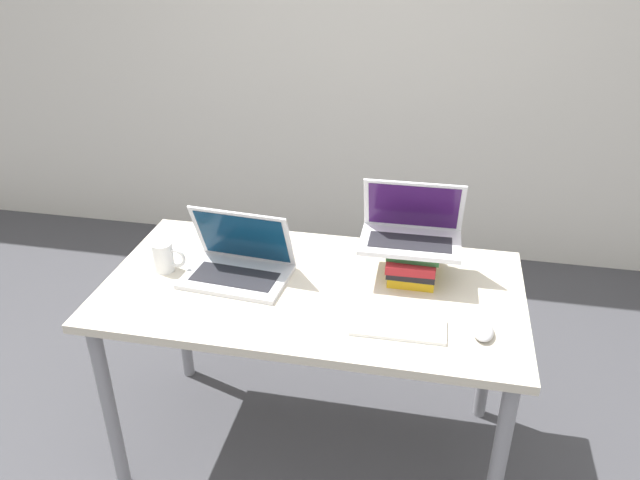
{
  "coord_description": "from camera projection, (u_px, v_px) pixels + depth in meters",
  "views": [
    {
      "loc": [
        0.38,
        -1.37,
        1.9
      ],
      "look_at": [
        0.03,
        0.38,
        0.93
      ],
      "focal_mm": 35.0,
      "sensor_mm": 36.0,
      "label": 1
    }
  ],
  "objects": [
    {
      "name": "wall_back",
      "position": [
        379.0,
        21.0,
        3.32
      ],
      "size": [
        8.0,
        0.05,
        2.7
      ],
      "color": "silver",
      "rests_on": "ground_plane"
    },
    {
      "name": "desk",
      "position": [
        312.0,
        306.0,
        2.16
      ],
      "size": [
        1.42,
        0.75,
        0.75
      ],
      "color": "beige",
      "rests_on": "ground_plane"
    },
    {
      "name": "laptop_left",
      "position": [
        239.0,
        263.0,
        2.16
      ],
      "size": [
        0.37,
        0.28,
        0.24
      ],
      "color": "silver",
      "rests_on": "desk"
    },
    {
      "name": "book_stack",
      "position": [
        413.0,
        259.0,
        2.15
      ],
      "size": [
        0.19,
        0.24,
        0.13
      ],
      "color": "gold",
      "rests_on": "desk"
    },
    {
      "name": "laptop_on_books",
      "position": [
        411.0,
        230.0,
        2.11
      ],
      "size": [
        0.34,
        0.22,
        0.22
      ],
      "color": "silver",
      "rests_on": "book_stack"
    },
    {
      "name": "wireless_keyboard",
      "position": [
        398.0,
        327.0,
        1.9
      ],
      "size": [
        0.29,
        0.13,
        0.01
      ],
      "color": "white",
      "rests_on": "desk"
    },
    {
      "name": "mouse",
      "position": [
        483.0,
        330.0,
        1.87
      ],
      "size": [
        0.06,
        0.11,
        0.03
      ],
      "color": "#B2B2B7",
      "rests_on": "desk"
    },
    {
      "name": "mug",
      "position": [
        164.0,
        257.0,
        2.18
      ],
      "size": [
        0.12,
        0.07,
        0.11
      ],
      "color": "white",
      "rests_on": "desk"
    }
  ]
}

